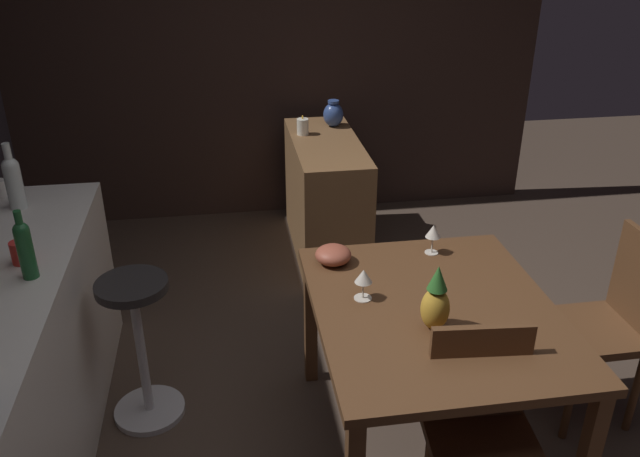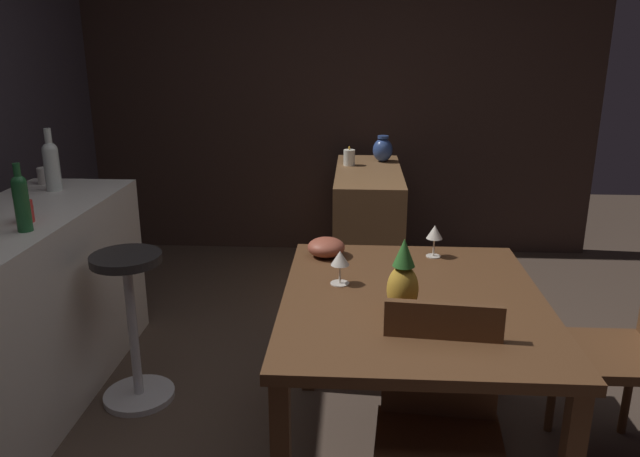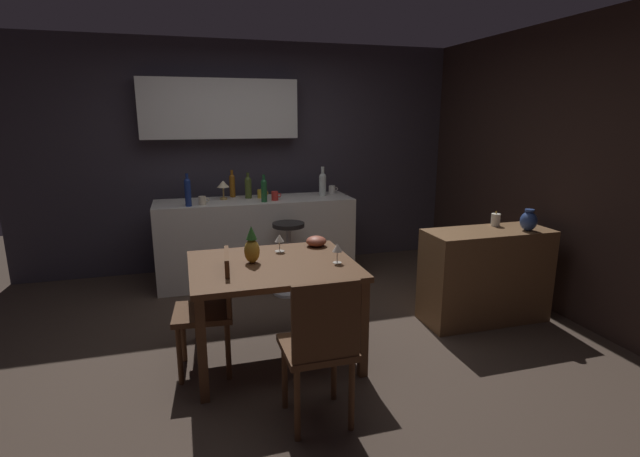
# 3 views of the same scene
# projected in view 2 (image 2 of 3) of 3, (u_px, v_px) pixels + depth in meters

# --- Properties ---
(ground_plane) EXTENTS (9.00, 9.00, 0.00)m
(ground_plane) POSITION_uv_depth(u_px,v_px,m) (338.00, 436.00, 2.69)
(ground_plane) COLOR #47382D
(wall_side_right) EXTENTS (0.10, 4.40, 2.60)m
(wall_side_right) POSITION_uv_depth(u_px,v_px,m) (312.00, 88.00, 4.75)
(wall_side_right) COLOR #33231E
(wall_side_right) RESTS_ON ground_plane
(dining_table) EXTENTS (1.18, 0.98, 0.74)m
(dining_table) POSITION_uv_depth(u_px,v_px,m) (412.00, 318.00, 2.33)
(dining_table) COLOR #56351E
(dining_table) RESTS_ON ground_plane
(sideboard_cabinet) EXTENTS (1.10, 0.44, 0.82)m
(sideboard_cabinet) POSITION_uv_depth(u_px,v_px,m) (367.00, 229.00, 4.23)
(sideboard_cabinet) COLOR brown
(sideboard_cabinet) RESTS_ON ground_plane
(chair_near_window) EXTENTS (0.43, 0.43, 0.86)m
(chair_near_window) POSITION_uv_depth(u_px,v_px,m) (439.00, 429.00, 1.96)
(chair_near_window) COLOR #56351E
(chair_near_window) RESTS_ON ground_plane
(chair_by_doorway) EXTENTS (0.40, 0.40, 0.93)m
(chair_by_doorway) POSITION_uv_depth(u_px,v_px,m) (633.00, 345.00, 2.42)
(chair_by_doorway) COLOR #56351E
(chair_by_doorway) RESTS_ON ground_plane
(bar_stool) EXTENTS (0.34, 0.34, 0.74)m
(bar_stool) POSITION_uv_depth(u_px,v_px,m) (132.00, 324.00, 2.86)
(bar_stool) COLOR #262323
(bar_stool) RESTS_ON ground_plane
(wine_glass_left) EXTENTS (0.08, 0.08, 0.14)m
(wine_glass_left) POSITION_uv_depth(u_px,v_px,m) (341.00, 260.00, 2.40)
(wine_glass_left) COLOR silver
(wine_glass_left) RESTS_ON dining_table
(wine_glass_right) EXTENTS (0.07, 0.07, 0.15)m
(wine_glass_right) POSITION_uv_depth(u_px,v_px,m) (435.00, 233.00, 2.69)
(wine_glass_right) COLOR silver
(wine_glass_right) RESTS_ON dining_table
(pineapple_centerpiece) EXTENTS (0.11, 0.11, 0.27)m
(pineapple_centerpiece) POSITION_uv_depth(u_px,v_px,m) (403.00, 281.00, 2.14)
(pineapple_centerpiece) COLOR gold
(pineapple_centerpiece) RESTS_ON dining_table
(fruit_bowl) EXTENTS (0.17, 0.17, 0.08)m
(fruit_bowl) POSITION_uv_depth(u_px,v_px,m) (326.00, 247.00, 2.72)
(fruit_bowl) COLOR #9E4C38
(fruit_bowl) RESTS_ON dining_table
(wine_bottle_clear) EXTENTS (0.08, 0.08, 0.33)m
(wine_bottle_clear) POSITION_uv_depth(u_px,v_px,m) (51.00, 163.00, 3.20)
(wine_bottle_clear) COLOR silver
(wine_bottle_clear) RESTS_ON kitchen_counter
(wine_bottle_green) EXTENTS (0.06, 0.06, 0.29)m
(wine_bottle_green) POSITION_uv_depth(u_px,v_px,m) (21.00, 200.00, 2.52)
(wine_bottle_green) COLOR #1E592D
(wine_bottle_green) RESTS_ON kitchen_counter
(cup_red) EXTENTS (0.11, 0.07, 0.10)m
(cup_red) POSITION_uv_depth(u_px,v_px,m) (25.00, 211.00, 2.67)
(cup_red) COLOR red
(cup_red) RESTS_ON kitchen_counter
(cup_white) EXTENTS (0.11, 0.07, 0.09)m
(cup_white) POSITION_uv_depth(u_px,v_px,m) (45.00, 175.00, 3.38)
(cup_white) COLOR white
(cup_white) RESTS_ON kitchen_counter
(pillar_candle_tall) EXTENTS (0.08, 0.08, 0.13)m
(pillar_candle_tall) POSITION_uv_depth(u_px,v_px,m) (349.00, 158.00, 4.26)
(pillar_candle_tall) COLOR white
(pillar_candle_tall) RESTS_ON sideboard_cabinet
(vase_ceramic_blue) EXTENTS (0.14, 0.14, 0.19)m
(vase_ceramic_blue) POSITION_uv_depth(u_px,v_px,m) (383.00, 150.00, 4.38)
(vase_ceramic_blue) COLOR #334C8C
(vase_ceramic_blue) RESTS_ON sideboard_cabinet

